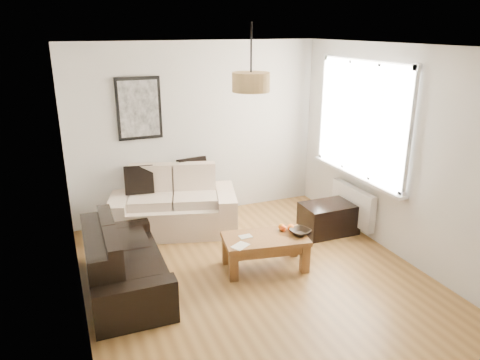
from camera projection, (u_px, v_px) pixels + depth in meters
name	position (u px, v px, depth m)	size (l,w,h in m)	color
floor	(260.00, 282.00, 5.20)	(4.50, 4.50, 0.00)	brown
ceiling	(264.00, 46.00, 4.36)	(3.80, 4.50, 0.00)	white
wall_back	(198.00, 131.00, 6.75)	(3.80, 0.04, 2.60)	silver
wall_front	(415.00, 279.00, 2.81)	(3.80, 0.04, 2.60)	silver
wall_left	(71.00, 200.00, 4.09)	(0.04, 4.50, 2.60)	silver
wall_right	(404.00, 156.00, 5.47)	(0.04, 4.50, 2.60)	silver
window_bay	(363.00, 120.00, 6.06)	(0.14, 1.90, 1.60)	white
radiator	(353.00, 205.00, 6.43)	(0.10, 0.90, 0.52)	white
poster	(139.00, 109.00, 6.28)	(0.62, 0.04, 0.87)	black
pendant_shade	(251.00, 82.00, 4.74)	(0.40, 0.40, 0.20)	tan
loveseat_cream	(174.00, 201.00, 6.42)	(1.74, 0.95, 0.87)	beige
sofa_leather	(125.00, 260.00, 4.96)	(1.65, 0.80, 0.71)	black
coffee_table	(265.00, 252.00, 5.46)	(0.99, 0.54, 0.41)	brown
ottoman	(328.00, 218.00, 6.39)	(0.76, 0.49, 0.43)	black
cushion_left	(139.00, 180.00, 6.35)	(0.40, 0.12, 0.40)	black
cushion_right	(193.00, 172.00, 6.63)	(0.43, 0.13, 0.43)	black
fruit_bowl	(300.00, 232.00, 5.46)	(0.24, 0.24, 0.06)	black
orange_a	(283.00, 228.00, 5.52)	(0.08, 0.08, 0.08)	#F05014
orange_b	(291.00, 227.00, 5.55)	(0.09, 0.09, 0.09)	orange
orange_c	(281.00, 227.00, 5.57)	(0.08, 0.08, 0.08)	orange
papers	(240.00, 246.00, 5.16)	(0.20, 0.14, 0.01)	beige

